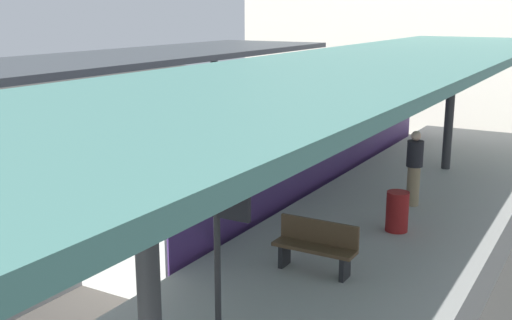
{
  "coord_description": "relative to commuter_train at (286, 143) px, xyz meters",
  "views": [
    {
      "loc": [
        7.58,
        -9.32,
        5.26
      ],
      "look_at": [
        -0.09,
        4.0,
        1.54
      ],
      "focal_mm": 43.78,
      "sensor_mm": 36.0,
      "label": 1
    }
  ],
  "objects": [
    {
      "name": "litter_bin",
      "position": [
        4.16,
        -3.32,
        -0.33
      ],
      "size": [
        0.44,
        0.44,
        0.8
      ],
      "primitive_type": "cylinder",
      "color": "maroon",
      "rests_on": "platform_right"
    },
    {
      "name": "commuter_train",
      "position": [
        0.0,
        0.0,
        0.0
      ],
      "size": [
        2.78,
        14.06,
        3.1
      ],
      "color": "#472D6B",
      "rests_on": "track_ballast"
    },
    {
      "name": "platform_sign",
      "position": [
        3.7,
        -9.0,
        0.9
      ],
      "size": [
        0.9,
        0.08,
        2.21
      ],
      "color": "#262628",
      "rests_on": "platform_right"
    },
    {
      "name": "rail_far_side",
      "position": [
        0.72,
        -5.49,
        -1.46
      ],
      "size": [
        0.08,
        28.0,
        0.14
      ],
      "primitive_type": "cube",
      "color": "slate",
      "rests_on": "track_ballast"
    },
    {
      "name": "passenger_near_bench",
      "position": [
        3.95,
        -1.52,
        0.15
      ],
      "size": [
        0.36,
        0.36,
        1.69
      ],
      "color": "#998460",
      "rests_on": "platform_right"
    },
    {
      "name": "canopy_left",
      "position": [
        -3.8,
        -4.09,
        2.24
      ],
      "size": [
        4.18,
        21.0,
        3.09
      ],
      "color": "#333335",
      "rests_on": "platform_left"
    },
    {
      "name": "ground_plane",
      "position": [
        0.0,
        -5.49,
        -1.73
      ],
      "size": [
        80.0,
        80.0,
        0.0
      ],
      "primitive_type": "plane",
      "color": "#383835"
    },
    {
      "name": "rail_near_side",
      "position": [
        -0.72,
        -5.49,
        -1.46
      ],
      "size": [
        0.08,
        28.0,
        0.14
      ],
      "primitive_type": "cube",
      "color": "slate",
      "rests_on": "track_ballast"
    },
    {
      "name": "platform_right",
      "position": [
        3.8,
        -5.49,
        -1.23
      ],
      "size": [
        4.4,
        28.0,
        1.0
      ],
      "primitive_type": "cube",
      "color": "#9E9E99",
      "rests_on": "ground_plane"
    },
    {
      "name": "platform_bench",
      "position": [
        3.59,
        -5.89,
        -0.26
      ],
      "size": [
        1.4,
        0.41,
        0.86
      ],
      "color": "black",
      "rests_on": "platform_right"
    },
    {
      "name": "track_ballast",
      "position": [
        0.0,
        -5.49,
        -1.63
      ],
      "size": [
        3.2,
        28.0,
        0.2
      ],
      "primitive_type": "cube",
      "color": "#4C4742",
      "rests_on": "ground_plane"
    },
    {
      "name": "platform_left",
      "position": [
        -3.8,
        -5.49,
        -1.23
      ],
      "size": [
        4.4,
        28.0,
        1.0
      ],
      "primitive_type": "cube",
      "color": "#9E9E99",
      "rests_on": "ground_plane"
    },
    {
      "name": "station_building_backdrop",
      "position": [
        0.79,
        14.51,
        3.77
      ],
      "size": [
        18.0,
        6.0,
        11.0
      ],
      "primitive_type": "cube",
      "color": "beige",
      "rests_on": "ground_plane"
    },
    {
      "name": "canopy_right",
      "position": [
        3.8,
        -4.09,
        2.55
      ],
      "size": [
        4.18,
        21.0,
        3.4
      ],
      "color": "#333335",
      "rests_on": "platform_right"
    }
  ]
}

